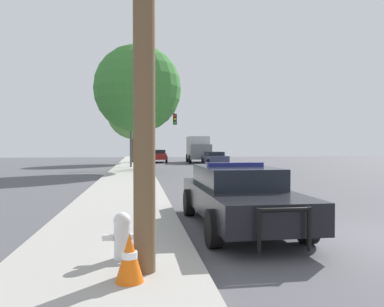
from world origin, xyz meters
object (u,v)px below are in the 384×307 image
(traffic_cone, at_px, (130,257))
(box_truck, at_px, (198,149))
(police_car, at_px, (237,194))
(tree_sidewalk_mid, at_px, (138,89))
(car_background_distant, at_px, (158,155))
(fire_hydrant, at_px, (122,234))
(traffic_light, at_px, (151,127))
(car_background_oncoming, at_px, (214,158))
(tree_sidewalk_far, at_px, (134,113))

(traffic_cone, bearing_deg, box_truck, 79.61)
(police_car, distance_m, tree_sidewalk_mid, 19.21)
(tree_sidewalk_mid, distance_m, traffic_cone, 22.59)
(police_car, relative_size, car_background_distant, 1.13)
(traffic_cone, bearing_deg, police_car, 56.26)
(fire_hydrant, bearing_deg, tree_sidewalk_mid, 89.48)
(fire_hydrant, xyz_separation_m, tree_sidewalk_mid, (0.19, 20.91, 5.39))
(traffic_light, distance_m, box_truck, 11.54)
(car_background_oncoming, xyz_separation_m, box_truck, (-0.59, 6.27, 0.84))
(tree_sidewalk_mid, height_order, traffic_cone, tree_sidewalk_mid)
(traffic_light, relative_size, traffic_cone, 7.23)
(police_car, height_order, box_truck, box_truck)
(tree_sidewalk_mid, xyz_separation_m, tree_sidewalk_far, (-0.45, 12.95, -0.55))
(car_background_distant, distance_m, traffic_cone, 37.45)
(tree_sidewalk_far, xyz_separation_m, traffic_cone, (0.39, -34.87, -4.90))
(police_car, bearing_deg, tree_sidewalk_mid, -83.27)
(box_truck, height_order, tree_sidewalk_mid, tree_sidewalk_mid)
(traffic_light, distance_m, car_background_oncoming, 7.65)
(police_car, height_order, fire_hydrant, police_car)
(car_background_oncoming, height_order, box_truck, box_truck)
(tree_sidewalk_far, bearing_deg, box_truck, 11.49)
(tree_sidewalk_far, bearing_deg, police_car, -84.94)
(box_truck, relative_size, tree_sidewalk_mid, 0.75)
(car_background_distant, relative_size, tree_sidewalk_far, 0.59)
(car_background_distant, bearing_deg, tree_sidewalk_mid, -94.11)
(tree_sidewalk_mid, bearing_deg, box_truck, 65.34)
(police_car, xyz_separation_m, car_background_distant, (-0.07, 33.82, 0.02))
(tree_sidewalk_far, relative_size, traffic_cone, 12.72)
(car_background_oncoming, bearing_deg, box_truck, -85.23)
(fire_hydrant, distance_m, traffic_cone, 1.02)
(police_car, height_order, car_background_distant, police_car)
(police_car, distance_m, tree_sidewalk_far, 31.77)
(car_background_oncoming, distance_m, tree_sidewalk_mid, 12.02)
(car_background_oncoming, distance_m, box_truck, 6.35)
(police_car, xyz_separation_m, traffic_cone, (-2.38, -3.56, -0.31))
(car_background_oncoming, relative_size, box_truck, 0.70)
(police_car, height_order, car_background_oncoming, police_car)
(car_background_oncoming, relative_size, tree_sidewalk_mid, 0.53)
(car_background_distant, bearing_deg, tree_sidewalk_far, -132.92)
(fire_hydrant, xyz_separation_m, car_background_distant, (2.44, 36.37, 0.26))
(traffic_light, bearing_deg, fire_hydrant, -92.77)
(car_background_oncoming, bearing_deg, fire_hydrant, 75.15)
(car_background_oncoming, xyz_separation_m, tree_sidewalk_mid, (-7.19, -8.12, 5.18))
(police_car, bearing_deg, traffic_light, -87.25)
(box_truck, bearing_deg, police_car, 86.00)
(traffic_light, xyz_separation_m, box_truck, (5.57, 9.94, -1.84))
(car_background_distant, xyz_separation_m, traffic_cone, (-2.31, -37.38, -0.33))
(box_truck, relative_size, traffic_cone, 10.58)
(box_truck, distance_m, tree_sidewalk_far, 8.13)
(police_car, xyz_separation_m, fire_hydrant, (-2.51, -2.55, -0.24))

